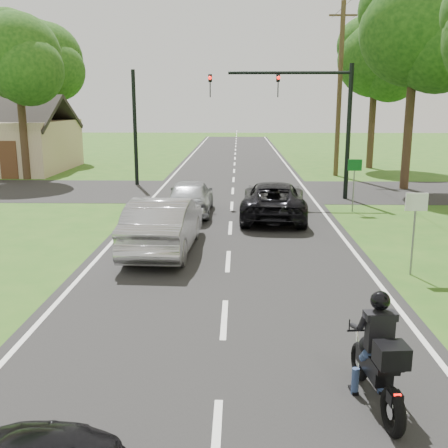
{
  "coord_description": "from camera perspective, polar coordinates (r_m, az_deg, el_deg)",
  "views": [
    {
      "loc": [
        0.26,
        -9.93,
        4.28
      ],
      "look_at": [
        -0.09,
        3.0,
        1.3
      ],
      "focal_mm": 42.0,
      "sensor_mm": 36.0,
      "label": 1
    }
  ],
  "objects": [
    {
      "name": "signal_pole_far",
      "position": [
        28.49,
        -9.66,
        10.22
      ],
      "size": [
        0.2,
        0.2,
        6.0
      ],
      "primitive_type": "cylinder",
      "color": "black",
      "rests_on": "ground"
    },
    {
      "name": "silver_suv",
      "position": [
        20.63,
        -3.67,
        3.01
      ],
      "size": [
        1.69,
        4.16,
        1.41
      ],
      "primitive_type": "imported",
      "rotation": [
        0.0,
        0.0,
        3.14
      ],
      "color": "#A6AAAE",
      "rests_on": "road"
    },
    {
      "name": "silver_sedan",
      "position": [
        15.48,
        -6.57,
        -0.03
      ],
      "size": [
        1.92,
        4.97,
        1.62
      ],
      "primitive_type": "imported",
      "rotation": [
        0.0,
        0.0,
        3.1
      ],
      "color": "#A5A5A9",
      "rests_on": "road"
    },
    {
      "name": "motorcycle_rider",
      "position": [
        8.0,
        16.45,
        -14.25
      ],
      "size": [
        0.6,
        2.04,
        1.76
      ],
      "rotation": [
        0.0,
        0.0,
        0.09
      ],
      "color": "black",
      "rests_on": "ground"
    },
    {
      "name": "traffic_signal",
      "position": [
        24.12,
        9.09,
        12.48
      ],
      "size": [
        6.38,
        0.44,
        6.0
      ],
      "color": "black",
      "rests_on": "ground"
    },
    {
      "name": "cross_road",
      "position": [
        26.28,
        0.96,
        3.61
      ],
      "size": [
        60.0,
        7.0,
        0.01
      ],
      "primitive_type": "cube",
      "color": "black",
      "rests_on": "ground"
    },
    {
      "name": "tree_row_e",
      "position": [
        36.96,
        16.68,
        16.41
      ],
      "size": [
        5.28,
        5.12,
        9.61
      ],
      "color": "#332316",
      "rests_on": "ground"
    },
    {
      "name": "sign_white",
      "position": [
        13.91,
        20.12,
        1.06
      ],
      "size": [
        0.55,
        0.07,
        2.12
      ],
      "color": "slate",
      "rests_on": "ground"
    },
    {
      "name": "road",
      "position": [
        20.38,
        0.78,
        0.87
      ],
      "size": [
        8.0,
        100.0,
        0.01
      ],
      "primitive_type": "cube",
      "color": "black",
      "rests_on": "ground"
    },
    {
      "name": "sign_green",
      "position": [
        21.58,
        14.01,
        5.45
      ],
      "size": [
        0.55,
        0.07,
        2.12
      ],
      "color": "slate",
      "rests_on": "ground"
    },
    {
      "name": "tree_row_d",
      "position": [
        28.29,
        20.89,
        18.57
      ],
      "size": [
        5.76,
        5.58,
        10.45
      ],
      "color": "#332316",
      "rests_on": "ground"
    },
    {
      "name": "tree_left_near",
      "position": [
        32.12,
        -21.25,
        16.16
      ],
      "size": [
        5.12,
        4.96,
        9.22
      ],
      "color": "#332316",
      "rests_on": "ground"
    },
    {
      "name": "tree_left_far",
      "position": [
        42.17,
        -18.55,
        16.21
      ],
      "size": [
        5.76,
        5.58,
        10.14
      ],
      "color": "#332316",
      "rests_on": "ground"
    },
    {
      "name": "dark_suv",
      "position": [
        19.94,
        5.43,
        2.62
      ],
      "size": [
        2.67,
        5.21,
        1.41
      ],
      "primitive_type": "imported",
      "rotation": [
        0.0,
        0.0,
        3.08
      ],
      "color": "black",
      "rests_on": "road"
    },
    {
      "name": "ground",
      "position": [
        10.81,
        0.03,
        -10.34
      ],
      "size": [
        140.0,
        140.0,
        0.0
      ],
      "primitive_type": "plane",
      "color": "#295718",
      "rests_on": "ground"
    },
    {
      "name": "utility_pole_far",
      "position": [
        32.48,
        12.47,
        14.1
      ],
      "size": [
        1.6,
        0.28,
        10.0
      ],
      "color": "brown",
      "rests_on": "ground"
    }
  ]
}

